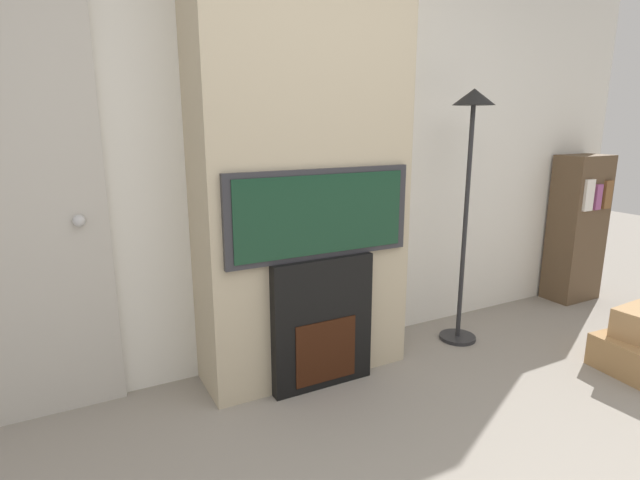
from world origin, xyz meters
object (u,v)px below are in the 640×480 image
(bookshelf, at_px, (577,228))
(television, at_px, (320,214))
(floor_lamp, at_px, (470,156))
(fireplace, at_px, (320,322))

(bookshelf, bearing_deg, television, -174.28)
(floor_lamp, xyz_separation_m, bookshelf, (1.44, 0.18, -0.65))
(television, xyz_separation_m, bookshelf, (2.57, 0.26, -0.39))
(fireplace, relative_size, floor_lamp, 0.45)
(television, relative_size, floor_lamp, 0.65)
(floor_lamp, bearing_deg, fireplace, -176.34)
(floor_lamp, relative_size, bookshelf, 1.38)
(fireplace, height_order, floor_lamp, floor_lamp)
(fireplace, distance_m, floor_lamp, 1.43)
(fireplace, xyz_separation_m, television, (0.00, -0.00, 0.62))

